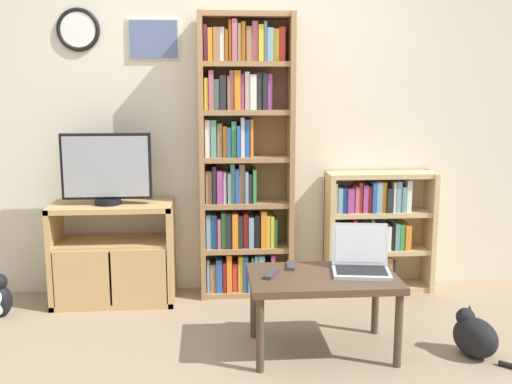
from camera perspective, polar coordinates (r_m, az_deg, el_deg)
name	(u,v)px	position (r m, az deg, el deg)	size (l,w,h in m)	color
wall_back	(227,116)	(4.43, -2.79, 7.26)	(6.23, 0.09, 2.60)	beige
tv_stand	(114,253)	(4.36, -13.41, -5.72)	(0.84, 0.41, 0.71)	tan
television	(107,169)	(4.23, -14.04, 2.13)	(0.61, 0.18, 0.49)	black
bookshelf_tall	(242,160)	(4.30, -1.35, 3.02)	(0.67, 0.26, 2.02)	#9E754C
bookshelf_short	(373,232)	(4.57, 11.09, -3.74)	(0.80, 0.25, 0.89)	tan
coffee_table	(323,284)	(3.48, 6.37, -8.72)	(0.84, 0.54, 0.46)	#4C3828
laptop	(361,260)	(3.54, 9.93, -6.42)	(0.36, 0.33, 0.26)	#B7BABC
remote_near_laptop	(291,265)	(3.59, 3.33, -6.99)	(0.07, 0.16, 0.02)	#38383A
remote_far_from_laptop	(271,274)	(3.42, 1.44, -7.83)	(0.10, 0.16, 0.02)	#38383A
cat	(474,336)	(3.72, 20.03, -12.73)	(0.37, 0.41, 0.28)	black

